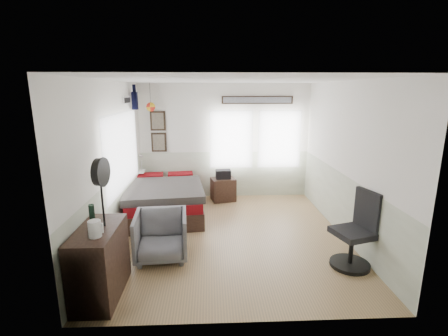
{
  "coord_description": "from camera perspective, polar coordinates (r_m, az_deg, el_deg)",
  "views": [
    {
      "loc": [
        -0.35,
        -5.37,
        2.54
      ],
      "look_at": [
        -0.1,
        0.4,
        1.15
      ],
      "focal_mm": 26.0,
      "sensor_mm": 36.0,
      "label": 1
    }
  ],
  "objects": [
    {
      "name": "ground_plane",
      "position": [
        5.95,
        1.15,
        -11.78
      ],
      "size": [
        4.0,
        4.5,
        0.01
      ],
      "primitive_type": "cube",
      "color": "#90704D"
    },
    {
      "name": "room_shell",
      "position": [
        5.64,
        0.32,
        4.06
      ],
      "size": [
        4.02,
        4.52,
        2.71
      ],
      "color": "white",
      "rests_on": "ground_plane"
    },
    {
      "name": "wall_decor",
      "position": [
        7.38,
        -8.47,
        9.96
      ],
      "size": [
        3.55,
        1.32,
        1.44
      ],
      "color": "black",
      "rests_on": "room_shell"
    },
    {
      "name": "bed",
      "position": [
        6.91,
        -10.3,
        -5.4
      ],
      "size": [
        1.67,
        2.22,
        0.66
      ],
      "rotation": [
        0.0,
        0.0,
        0.11
      ],
      "color": "black",
      "rests_on": "ground_plane"
    },
    {
      "name": "dresser",
      "position": [
        4.49,
        -20.96,
        -15.21
      ],
      "size": [
        0.48,
        1.0,
        0.9
      ],
      "primitive_type": "cube",
      "color": "black",
      "rests_on": "ground_plane"
    },
    {
      "name": "armchair",
      "position": [
        5.17,
        -10.99,
        -11.6
      ],
      "size": [
        0.84,
        0.86,
        0.73
      ],
      "primitive_type": "imported",
      "rotation": [
        0.0,
        0.0,
        0.08
      ],
      "color": "slate",
      "rests_on": "ground_plane"
    },
    {
      "name": "nightstand",
      "position": [
        7.65,
        -0.15,
        -3.77
      ],
      "size": [
        0.61,
        0.53,
        0.53
      ],
      "primitive_type": "cube",
      "rotation": [
        0.0,
        0.0,
        0.22
      ],
      "color": "black",
      "rests_on": "ground_plane"
    },
    {
      "name": "task_chair",
      "position": [
        5.2,
        22.19,
        -11.05
      ],
      "size": [
        0.63,
        0.63,
        1.15
      ],
      "rotation": [
        0.0,
        0.0,
        0.29
      ],
      "color": "black",
      "rests_on": "ground_plane"
    },
    {
      "name": "kettle",
      "position": [
        4.05,
        -21.77,
        -9.9
      ],
      "size": [
        0.17,
        0.15,
        0.19
      ],
      "rotation": [
        0.0,
        0.0,
        -0.27
      ],
      "color": "silver",
      "rests_on": "dresser"
    },
    {
      "name": "bottle",
      "position": [
        4.36,
        -22.2,
        -7.69
      ],
      "size": [
        0.07,
        0.07,
        0.28
      ],
      "primitive_type": "cylinder",
      "color": "black",
      "rests_on": "dresser"
    },
    {
      "name": "stand_fan",
      "position": [
        4.14,
        -20.84,
        -0.87
      ],
      "size": [
        0.13,
        0.36,
        0.87
      ],
      "rotation": [
        0.0,
        0.0,
        -0.12
      ],
      "color": "black",
      "rests_on": "dresser"
    },
    {
      "name": "black_bag",
      "position": [
        7.55,
        -0.15,
        -1.1
      ],
      "size": [
        0.36,
        0.25,
        0.2
      ],
      "primitive_type": "cube",
      "rotation": [
        0.0,
        0.0,
        0.06
      ],
      "color": "black",
      "rests_on": "nightstand"
    }
  ]
}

